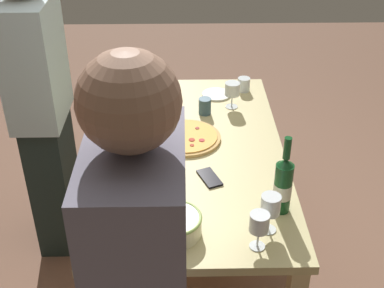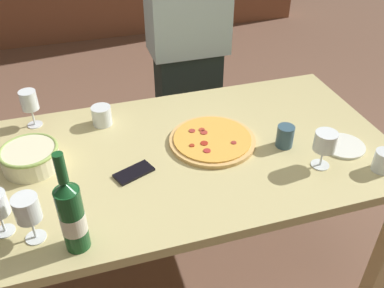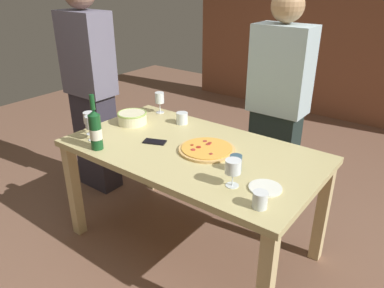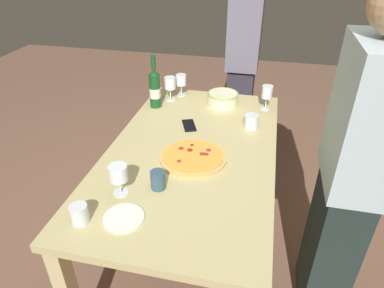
# 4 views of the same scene
# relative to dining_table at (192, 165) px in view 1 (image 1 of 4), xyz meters

# --- Properties ---
(ground_plane) EXTENTS (8.00, 8.00, 0.00)m
(ground_plane) POSITION_rel_dining_table_xyz_m (0.00, 0.00, -0.66)
(ground_plane) COLOR brown
(dining_table) EXTENTS (1.60, 0.90, 0.75)m
(dining_table) POSITION_rel_dining_table_xyz_m (0.00, 0.00, 0.00)
(dining_table) COLOR tan
(dining_table) RESTS_ON ground
(pizza) EXTENTS (0.35, 0.35, 0.03)m
(pizza) POSITION_rel_dining_table_xyz_m (0.09, 0.03, 0.10)
(pizza) COLOR #DFAD65
(pizza) RESTS_ON dining_table
(serving_bowl) EXTENTS (0.21, 0.21, 0.08)m
(serving_bowl) POSITION_rel_dining_table_xyz_m (-0.61, 0.08, 0.14)
(serving_bowl) COLOR #EEE9BF
(serving_bowl) RESTS_ON dining_table
(wine_bottle) EXTENTS (0.08, 0.08, 0.35)m
(wine_bottle) POSITION_rel_dining_table_xyz_m (-0.47, -0.36, 0.22)
(wine_bottle) COLOR #144821
(wine_bottle) RESTS_ON dining_table
(wine_glass_near_pizza) EXTENTS (0.08, 0.08, 0.17)m
(wine_glass_near_pizza) POSITION_rel_dining_table_xyz_m (-0.60, -0.29, 0.21)
(wine_glass_near_pizza) COLOR white
(wine_glass_near_pizza) RESTS_ON dining_table
(wine_glass_by_bottle) EXTENTS (0.08, 0.08, 0.16)m
(wine_glass_by_bottle) POSITION_rel_dining_table_xyz_m (-0.69, -0.24, 0.20)
(wine_glass_by_bottle) COLOR white
(wine_glass_by_bottle) RESTS_ON dining_table
(wine_glass_far_left) EXTENTS (0.08, 0.08, 0.15)m
(wine_glass_far_left) POSITION_rel_dining_table_xyz_m (0.44, -0.23, 0.20)
(wine_glass_far_left) COLOR white
(wine_glass_far_left) RESTS_ON dining_table
(wine_glass_far_right) EXTENTS (0.07, 0.07, 0.16)m
(wine_glass_far_right) POSITION_rel_dining_table_xyz_m (-0.60, 0.37, 0.21)
(wine_glass_far_right) COLOR white
(wine_glass_far_right) RESTS_ON dining_table
(cup_amber) EXTENTS (0.07, 0.07, 0.09)m
(cup_amber) POSITION_rel_dining_table_xyz_m (0.36, -0.08, 0.14)
(cup_amber) COLOR #345466
(cup_amber) RESTS_ON dining_table
(cup_ceramic) EXTENTS (0.08, 0.08, 0.08)m
(cup_ceramic) POSITION_rel_dining_table_xyz_m (-0.31, 0.30, 0.13)
(cup_ceramic) COLOR white
(cup_ceramic) RESTS_ON dining_table
(cup_spare) EXTENTS (0.07, 0.07, 0.08)m
(cup_spare) POSITION_rel_dining_table_xyz_m (0.64, -0.32, 0.13)
(cup_spare) COLOR white
(cup_spare) RESTS_ON dining_table
(side_plate) EXTENTS (0.17, 0.17, 0.01)m
(side_plate) POSITION_rel_dining_table_xyz_m (0.59, -0.16, 0.10)
(side_plate) COLOR white
(side_plate) RESTS_ON dining_table
(cell_phone) EXTENTS (0.16, 0.12, 0.01)m
(cell_phone) POSITION_rel_dining_table_xyz_m (-0.25, -0.07, 0.10)
(cell_phone) COLOR black
(cell_phone) RESTS_ON dining_table
(person_host) EXTENTS (0.41, 0.24, 1.67)m
(person_host) POSITION_rel_dining_table_xyz_m (0.21, 0.76, 0.19)
(person_host) COLOR #1F2C29
(person_host) RESTS_ON ground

